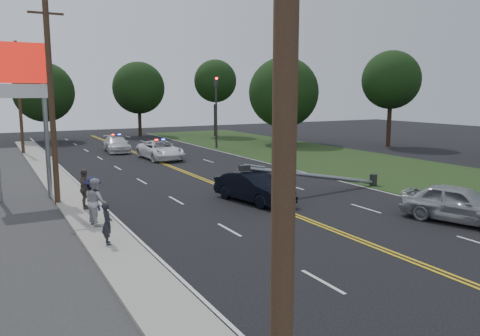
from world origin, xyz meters
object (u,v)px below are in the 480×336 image
pylon_sign (17,83)px  utility_pole_near (284,133)px  emergency_b (117,144)px  bystander_c (93,200)px  emergency_a (160,150)px  waiting_sedan (459,204)px  bystander_b (96,201)px  bystander_d (85,189)px  crashed_sedan (254,187)px  utility_pole_mid (51,102)px  bystander_a (107,223)px  fallen_streetlight (322,176)px  utility_pole_far (19,97)px  traffic_signal (216,106)px

pylon_sign → utility_pole_near: bearing=-86.6°
emergency_b → bystander_c: bystander_c is taller
emergency_a → emergency_b: (-2.01, 6.53, -0.04)m
waiting_sedan → bystander_b: size_ratio=2.44×
bystander_d → waiting_sedan: bearing=-110.1°
pylon_sign → crashed_sedan: 13.01m
utility_pole_mid → bystander_b: (0.86, -4.98, -3.99)m
bystander_d → utility_pole_near: bearing=-168.0°
bystander_a → bystander_c: 3.18m
crashed_sedan → bystander_b: bearing=173.7°
pylon_sign → bystander_a: (1.98, -9.77, -5.11)m
waiting_sedan → bystander_a: 14.55m
emergency_a → bystander_b: (-8.97, -17.95, 0.32)m
fallen_streetlight → waiting_sedan: fallen_streetlight is taller
utility_pole_near → waiting_sedan: (14.69, 8.31, -4.27)m
pylon_sign → emergency_a: 16.48m
utility_pole_near → utility_pole_mid: 20.00m
utility_pole_far → utility_pole_near: bearing=-90.0°
pylon_sign → utility_pole_far: utility_pole_far is taller
pylon_sign → bystander_b: 8.80m
pylon_sign → waiting_sedan: bearing=-40.6°
waiting_sedan → bystander_c: bystander_c is taller
bystander_d → bystander_c: bearing=-167.9°
bystander_a → bystander_b: bystander_b is taller
traffic_signal → fallen_streetlight: 22.62m
utility_pole_near → bystander_b: size_ratio=5.14×
bystander_a → pylon_sign: bearing=14.2°
fallen_streetlight → utility_pole_mid: 14.58m
bystander_c → pylon_sign: bearing=11.4°
fallen_streetlight → utility_pole_far: utility_pole_far is taller
pylon_sign → utility_pole_far: 20.06m
utility_pole_mid → utility_pole_far: size_ratio=1.00×
emergency_b → bystander_a: 28.19m
emergency_b → bystander_c: 25.10m
utility_pole_far → bystander_a: size_ratio=6.51×
pylon_sign → bystander_d: pylon_sign is taller
utility_pole_far → bystander_a: 30.07m
fallen_streetlight → bystander_d: bystander_d is taller
fallen_streetlight → bystander_d: 12.58m
utility_pole_near → crashed_sedan: size_ratio=2.15×
waiting_sedan → bystander_a: (-14.01, 3.92, 0.08)m
waiting_sedan → utility_pole_near: bearing=-169.7°
fallen_streetlight → emergency_b: fallen_streetlight is taller
bystander_a → bystander_b: bearing=-1.0°
traffic_signal → bystander_a: (-16.82, -25.76, -3.32)m
bystander_a → bystander_c: bearing=-0.1°
traffic_signal → bystander_a: bearing=-123.1°
traffic_signal → utility_pole_far: size_ratio=0.70×
emergency_a → bystander_d: 17.42m
pylon_sign → emergency_a: pylon_sign is taller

